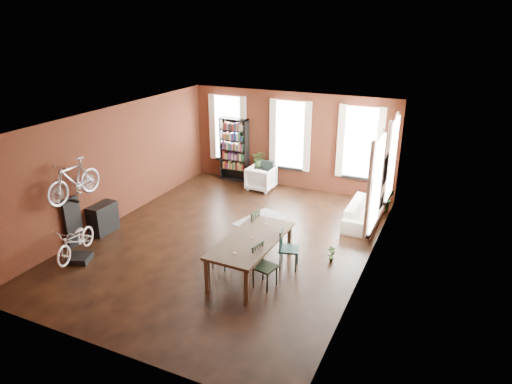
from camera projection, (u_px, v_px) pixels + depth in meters
The scene contains 19 objects.
room at pixel (246, 157), 11.46m from camera, with size 9.00×9.04×3.22m.
dining_table at pixel (251, 255), 10.28m from camera, with size 1.11×2.45×0.83m, color brown.
dining_chair_a at pixel (221, 251), 10.47m from camera, with size 0.37×0.37×0.81m, color #183234.
dining_chair_b at pixel (248, 229), 11.31m from camera, with size 0.48×0.48×1.03m, color black.
dining_chair_c at pixel (265, 267), 9.68m from camera, with size 0.44×0.44×0.96m, color black.
dining_chair_d at pixel (289, 249), 10.43m from camera, with size 0.44×0.44×0.96m, color #193836.
bookshelf at pixel (234, 150), 15.83m from camera, with size 1.00×0.32×2.20m, color black.
white_armchair at pixel (261, 177), 15.18m from camera, with size 0.84×0.79×0.86m, color silver.
cream_sofa at pixel (365, 209), 12.72m from camera, with size 2.08×0.61×0.81m, color beige.
striped_rug at pixel (261, 220), 13.01m from camera, with size 0.95×1.52×0.01m, color black.
bike_trainer at pixel (80, 258), 10.84m from camera, with size 0.49×0.49×0.14m, color black.
bike_wall_rack at pixel (73, 222), 11.38m from camera, with size 0.16×0.60×1.30m, color black.
console_table at pixel (103, 218), 12.18m from camera, with size 0.40×0.80×0.80m, color black.
plant_stand at pixel (260, 176), 15.58m from camera, with size 0.34×0.34×0.67m, color black.
plant_by_sofa at pixel (386, 205), 13.61m from camera, with size 0.41×0.74×0.33m, color #2F5B24.
plant_small at pixel (331, 259), 10.81m from camera, with size 0.21×0.41×0.15m, color #305B24.
bicycle_floor at pixel (73, 227), 10.55m from camera, with size 0.53×0.80×1.51m, color silver.
bicycle_hung at pixel (72, 167), 10.74m from camera, with size 0.47×1.00×1.66m, color #A5A8AD.
plant_on_stand at pixel (259, 160), 15.43m from camera, with size 0.50×0.56×0.43m, color #2E5120.
Camera 1 is at (5.08, -9.27, 5.48)m, focal length 32.00 mm.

